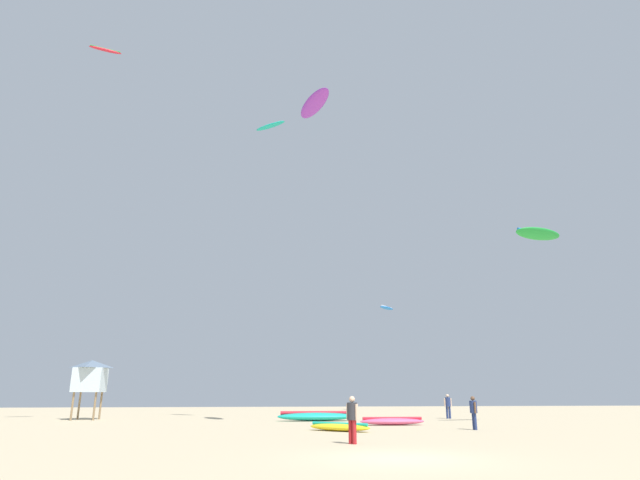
{
  "coord_description": "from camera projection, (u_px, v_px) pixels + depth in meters",
  "views": [
    {
      "loc": [
        -4.34,
        -15.81,
        1.83
      ],
      "look_at": [
        0.0,
        18.18,
        11.99
      ],
      "focal_mm": 29.05,
      "sensor_mm": 36.0,
      "label": 1
    }
  ],
  "objects": [
    {
      "name": "kite_grounded_mid",
      "position": [
        339.0,
        427.0,
        25.94
      ],
      "size": [
        3.27,
        3.03,
        0.43
      ],
      "color": "yellow",
      "rests_on": "ground"
    },
    {
      "name": "ground_plane",
      "position": [
        399.0,
        459.0,
        15.04
      ],
      "size": [
        120.0,
        120.0,
        0.0
      ],
      "primitive_type": "plane",
      "color": "#C6B28C"
    },
    {
      "name": "kite_aloft_3",
      "position": [
        105.0,
        50.0,
        36.19
      ],
      "size": [
        2.23,
        1.22,
        0.48
      ],
      "color": "red"
    },
    {
      "name": "person_foreground",
      "position": [
        352.0,
        416.0,
        19.64
      ],
      "size": [
        0.39,
        0.48,
        1.72
      ],
      "rotation": [
        0.0,
        0.0,
        3.77
      ],
      "color": "#B21E23",
      "rests_on": "ground"
    },
    {
      "name": "kite_aloft_2",
      "position": [
        270.0,
        126.0,
        40.64
      ],
      "size": [
        2.63,
        2.37,
        0.49
      ],
      "color": "#19B29E"
    },
    {
      "name": "kite_grounded_far",
      "position": [
        316.0,
        416.0,
        35.4
      ],
      "size": [
        5.36,
        1.62,
        0.65
      ],
      "color": "#19B29E",
      "rests_on": "ground"
    },
    {
      "name": "kite_aloft_0",
      "position": [
        387.0,
        308.0,
        57.25
      ],
      "size": [
        2.38,
        2.55,
        0.33
      ],
      "color": "blue"
    },
    {
      "name": "person_left",
      "position": [
        474.0,
        410.0,
        27.09
      ],
      "size": [
        0.38,
        0.56,
        1.68
      ],
      "rotation": [
        0.0,
        0.0,
        6.28
      ],
      "color": "navy",
      "rests_on": "ground"
    },
    {
      "name": "kite_aloft_1",
      "position": [
        314.0,
        104.0,
        34.59
      ],
      "size": [
        2.3,
        4.18,
        0.72
      ],
      "color": "purple"
    },
    {
      "name": "lifeguard_tower",
      "position": [
        90.0,
        376.0,
        37.62
      ],
      "size": [
        2.3,
        2.3,
        4.15
      ],
      "color": "#8C704C",
      "rests_on": "ground"
    },
    {
      "name": "kite_aloft_4",
      "position": [
        538.0,
        234.0,
        34.07
      ],
      "size": [
        3.76,
        1.91,
        0.85
      ],
      "color": "green"
    },
    {
      "name": "kite_grounded_near",
      "position": [
        392.0,
        421.0,
        30.77
      ],
      "size": [
        3.9,
        1.2,
        0.46
      ],
      "color": "#E5598C",
      "rests_on": "ground"
    },
    {
      "name": "person_midground",
      "position": [
        448.0,
        404.0,
        38.88
      ],
      "size": [
        0.58,
        0.4,
        1.76
      ],
      "rotation": [
        0.0,
        0.0,
        4.69
      ],
      "color": "navy",
      "rests_on": "ground"
    }
  ]
}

